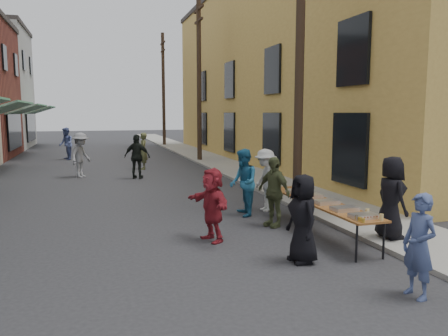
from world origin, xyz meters
TOP-DOWN VIEW (x-y plane):
  - ground at (0.00, 0.00)m, footprint 120.00×120.00m
  - sidewalk at (5.00, 15.00)m, footprint 2.20×60.00m
  - building_ochre at (11.10, 14.00)m, footprint 10.00×28.00m
  - utility_pole_near at (4.30, 3.00)m, footprint 0.26×0.26m
  - utility_pole_mid at (4.30, 15.00)m, footprint 0.26×0.26m
  - utility_pole_far at (4.30, 27.00)m, footprint 0.26×0.26m
  - serving_table at (3.32, -0.07)m, footprint 0.70×4.00m
  - catering_tray_sausage at (3.32, -1.72)m, footprint 0.50×0.33m
  - catering_tray_foil_b at (3.32, -1.07)m, footprint 0.50×0.33m
  - catering_tray_buns at (3.32, -0.37)m, footprint 0.50×0.33m
  - catering_tray_foil_d at (3.32, 0.33)m, footprint 0.50×0.33m
  - catering_tray_buns_end at (3.32, 1.03)m, footprint 0.50×0.33m
  - condiment_jar_a at (3.10, -2.02)m, footprint 0.07×0.07m
  - condiment_jar_b at (3.10, -1.92)m, footprint 0.07×0.07m
  - condiment_jar_c at (3.10, -1.82)m, footprint 0.07×0.07m
  - cup_stack at (3.52, -1.97)m, footprint 0.08×0.08m
  - guest_front_a at (2.10, -1.63)m, footprint 0.55×0.81m
  - guest_front_b at (3.01, -3.51)m, footprint 0.41×0.59m
  - guest_front_c at (2.27, 2.06)m, footprint 0.77×0.94m
  - guest_front_d at (3.05, 2.43)m, footprint 0.64×1.11m
  - guest_front_e at (2.60, 0.84)m, footprint 0.74×1.06m
  - guest_queue_back at (0.89, 0.13)m, footprint 0.82×1.52m
  - server at (4.41, -1.08)m, footprint 0.61×0.88m
  - passerby_left at (-1.92, 10.56)m, footprint 1.21×1.39m
  - passerby_mid at (0.30, 9.48)m, footprint 1.16×0.84m
  - passerby_right at (0.88, 12.43)m, footprint 0.47×0.67m
  - passerby_far at (-2.84, 17.98)m, footprint 0.91×1.05m

SIDE VIEW (x-z plane):
  - ground at x=0.00m, z-range 0.00..0.00m
  - sidewalk at x=5.00m, z-range 0.00..0.10m
  - serving_table at x=3.32m, z-range 0.34..1.09m
  - guest_front_b at x=3.01m, z-range 0.00..1.56m
  - guest_queue_back at x=0.89m, z-range 0.00..1.57m
  - catering_tray_sausage at x=3.32m, z-range 0.75..0.83m
  - catering_tray_foil_b at x=3.32m, z-range 0.75..0.83m
  - catering_tray_buns at x=3.32m, z-range 0.75..0.83m
  - catering_tray_foil_d at x=3.32m, z-range 0.75..0.83m
  - catering_tray_buns_end at x=3.32m, z-range 0.75..0.83m
  - condiment_jar_a at x=3.10m, z-range 0.75..0.83m
  - condiment_jar_b at x=3.10m, z-range 0.75..0.83m
  - condiment_jar_c at x=3.10m, z-range 0.75..0.83m
  - guest_front_a at x=2.10m, z-range 0.00..1.62m
  - cup_stack at x=3.52m, z-range 0.75..0.87m
  - guest_front_e at x=2.60m, z-range 0.00..1.68m
  - guest_front_d at x=3.05m, z-range 0.00..1.72m
  - passerby_right at x=0.88m, z-range 0.00..1.75m
  - guest_front_c at x=2.27m, z-range 0.00..1.77m
  - passerby_mid at x=0.30m, z-range 0.00..1.82m
  - passerby_far at x=-2.84m, z-range 0.00..1.86m
  - passerby_left at x=-1.92m, z-range 0.00..1.87m
  - server at x=4.41m, z-range 0.10..1.82m
  - utility_pole_near at x=4.30m, z-range 0.00..9.00m
  - utility_pole_mid at x=4.30m, z-range 0.00..9.00m
  - utility_pole_far at x=4.30m, z-range 0.00..9.00m
  - building_ochre at x=11.10m, z-range 0.00..10.00m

